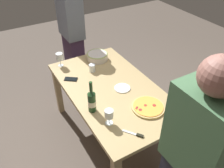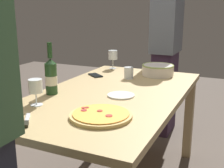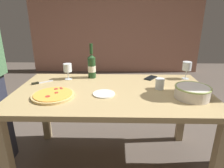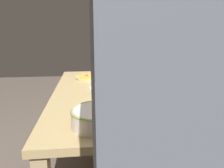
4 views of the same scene
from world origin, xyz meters
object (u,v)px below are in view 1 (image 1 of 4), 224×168
wine_glass_by_bottle (109,114)px  person_guest_left (72,34)px  cell_phone (71,79)px  dining_table (112,95)px  cup_amber (92,68)px  person_host (191,162)px  side_plate (122,88)px  pizza (148,107)px  wine_glass_near_pizza (60,57)px  wine_bottle (92,101)px  pizza_knife (136,134)px  serving_bowl (97,56)px

wine_glass_by_bottle → person_guest_left: (1.63, -0.33, 0.03)m
cell_phone → dining_table: bearing=77.8°
cup_amber → person_host: size_ratio=0.05×
wine_glass_by_bottle → cup_amber: bearing=-16.3°
dining_table → side_plate: bearing=-124.0°
dining_table → pizza: size_ratio=4.96×
side_plate → person_guest_left: 1.27m
pizza → person_host: 0.73m
wine_glass_near_pizza → wine_glass_by_bottle: size_ratio=1.10×
wine_bottle → wine_glass_near_pizza: (0.91, -0.02, -0.00)m
wine_bottle → cell_phone: size_ratio=2.32×
wine_bottle → pizza_knife: wine_bottle is taller
dining_table → wine_bottle: 0.45m
wine_glass_by_bottle → person_host: size_ratio=0.09×
wine_bottle → person_guest_left: person_guest_left is taller
wine_bottle → person_guest_left: (1.41, -0.38, 0.02)m
dining_table → person_guest_left: person_guest_left is taller
wine_glass_near_pizza → wine_glass_by_bottle: 1.14m
cup_amber → dining_table: bearing=-174.5°
serving_bowl → cup_amber: (-0.21, 0.18, -0.00)m
wine_glass_near_pizza → cell_phone: size_ratio=1.17×
pizza_knife → wine_glass_by_bottle: bearing=28.6°
wine_glass_by_bottle → side_plate: wine_glass_by_bottle is taller
dining_table → person_guest_left: bearing=-2.3°
wine_glass_by_bottle → cup_amber: size_ratio=1.67×
serving_bowl → person_guest_left: 0.61m
side_plate → pizza_knife: size_ratio=1.04×
side_plate → serving_bowl: bearing=-4.1°
wine_bottle → wine_glass_by_bottle: (-0.22, -0.06, -0.01)m
pizza → side_plate: size_ratio=1.86×
wine_glass_by_bottle → dining_table: bearing=-33.1°
wine_bottle → person_host: 0.99m
dining_table → person_host: bearing=178.4°
pizza → cell_phone: 0.94m
wine_glass_near_pizza → cup_amber: size_ratio=1.83×
dining_table → serving_bowl: 0.64m
wine_bottle → cell_phone: bearing=-1.4°
person_host → cup_amber: bearing=1.8°
serving_bowl → wine_bottle: size_ratio=0.79×
serving_bowl → pizza_knife: bearing=167.1°
person_guest_left → serving_bowl: bearing=10.9°
wine_bottle → person_guest_left: size_ratio=0.19×
pizza_knife → person_host: (-0.48, -0.12, 0.12)m
pizza → pizza_knife: pizza is taller
wine_glass_by_bottle → cell_phone: (0.80, 0.04, -0.10)m
serving_bowl → cell_phone: serving_bowl is taller
side_plate → person_guest_left: (1.26, 0.04, 0.14)m
wine_bottle → person_host: (-0.94, -0.30, 0.01)m
side_plate → person_guest_left: person_guest_left is taller
wine_glass_near_pizza → person_host: person_host is taller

